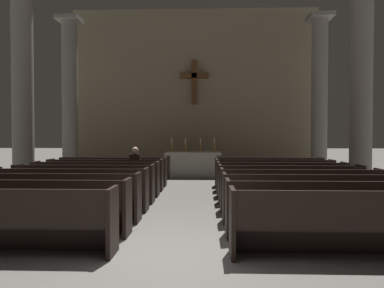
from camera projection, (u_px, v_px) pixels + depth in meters
The scene contains 27 objects.
ground_plane at pixel (172, 255), 4.93m from camera, with size 80.00×80.00×0.00m, color #66635E.
pew_left_row_2 at pixel (26, 207), 5.92m from camera, with size 3.45×0.50×0.95m.
pew_left_row_3 at pixel (51, 197), 6.87m from camera, with size 3.45×0.50×0.95m.
pew_left_row_4 at pixel (70, 189), 7.82m from camera, with size 3.45×0.50×0.95m.
pew_left_row_5 at pixel (84, 183), 8.77m from camera, with size 3.45×0.50×0.95m.
pew_left_row_6 at pixel (96, 179), 9.73m from camera, with size 3.45×0.50×0.95m.
pew_left_row_7 at pixel (106, 175), 10.68m from camera, with size 3.45×0.50×0.95m.
pew_left_row_8 at pixel (114, 171), 11.63m from camera, with size 3.45×0.50×0.95m.
pew_right_row_1 at pixel (358, 224), 4.79m from camera, with size 3.45×0.50×0.95m.
pew_right_row_2 at pixel (333, 209), 5.75m from camera, with size 3.45×0.50×0.95m.
pew_right_row_3 at pixel (314, 198), 6.70m from camera, with size 3.45×0.50×0.95m.
pew_right_row_4 at pixel (301, 190), 7.65m from camera, with size 3.45×0.50×0.95m.
pew_right_row_5 at pixel (290, 184), 8.60m from camera, with size 3.45×0.50×0.95m.
pew_right_row_6 at pixel (281, 179), 9.55m from camera, with size 3.45×0.50×0.95m.
pew_right_row_7 at pixel (274, 175), 10.51m from camera, with size 3.45×0.50×0.95m.
pew_right_row_8 at pixel (268, 172), 11.46m from camera, with size 3.45×0.50×0.95m.
column_left_second at pixel (23, 87), 10.63m from camera, with size 0.93×0.93×6.41m.
column_right_second at pixel (361, 85), 10.29m from camera, with size 0.93×0.93×6.41m.
column_left_third at pixel (70, 99), 14.38m from camera, with size 0.93×0.93×6.41m.
column_right_third at pixel (319, 98), 14.04m from camera, with size 0.93×0.93×6.41m.
altar at pixel (193, 164), 14.11m from camera, with size 2.20×0.90×1.01m.
candlestick_outer_left at pixel (172, 147), 14.13m from camera, with size 0.16×0.16×0.55m.
candlestick_inner_left at pixel (185, 147), 14.11m from camera, with size 0.16×0.16×0.55m.
candlestick_inner_right at pixel (201, 147), 14.09m from camera, with size 0.16×0.16×0.55m.
candlestick_outer_right at pixel (214, 148), 14.07m from camera, with size 0.16×0.16×0.55m.
apse_with_cross at pixel (194, 91), 16.06m from camera, with size 10.99×0.48×7.32m.
lone_worshipper at pixel (136, 168), 10.68m from camera, with size 0.32×0.43×1.32m.
Camera 1 is at (0.44, -4.88, 1.67)m, focal length 33.24 mm.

